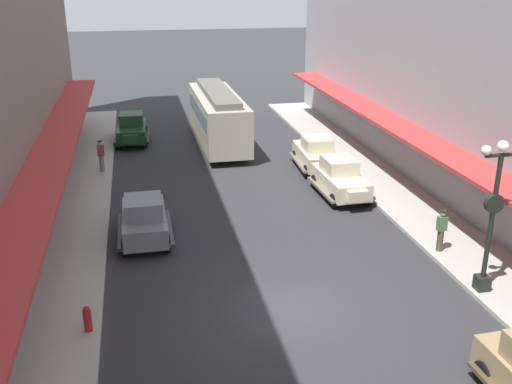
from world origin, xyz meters
The scene contains 12 objects.
ground_plane centered at (0.00, 0.00, 0.00)m, with size 200.00×200.00×0.00m, color #2D2D30.
sidewalk_left centered at (-7.50, 0.00, 0.07)m, with size 3.00×60.00×0.15m, color #A8A59E.
sidewalk_right centered at (7.50, 0.00, 0.07)m, with size 3.00×60.00×0.15m, color #A8A59E.
parked_car_0 centered at (-4.50, 6.28, 0.94)m, with size 2.15×4.26×1.84m.
parked_car_1 centered at (4.81, 9.37, 0.94)m, with size 2.23×4.29×1.84m.
parked_car_2 centered at (4.89, 13.58, 0.94)m, with size 2.30×4.32×1.84m.
parked_car_4 centered at (-4.86, 21.12, 0.94)m, with size 2.30×4.32×1.84m.
streetcar centered at (0.40, 19.45, 1.90)m, with size 2.59×9.62×3.46m.
lamp_post_with_clock centered at (6.40, -0.33, 2.99)m, with size 1.42×0.44×5.16m.
fire_hydrant centered at (-6.35, -0.16, 0.56)m, with size 0.24×0.24×0.82m.
pedestrian_0 centered at (-6.51, 15.15, 1.01)m, with size 0.36×0.28×1.67m.
pedestrian_1 centered at (6.45, 2.65, 1.01)m, with size 0.36×0.28×1.67m.
Camera 1 is at (-4.50, -15.68, 10.09)m, focal length 41.11 mm.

